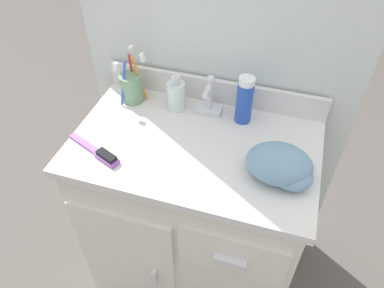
{
  "coord_description": "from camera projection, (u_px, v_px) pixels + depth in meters",
  "views": [
    {
      "loc": [
        0.25,
        -0.82,
        1.62
      ],
      "look_at": [
        0.0,
        -0.02,
        0.83
      ],
      "focal_mm": 35.0,
      "sensor_mm": 36.0,
      "label": 1
    }
  ],
  "objects": [
    {
      "name": "ground_plane",
      "position": [
        194.0,
        270.0,
        1.74
      ],
      "size": [
        6.0,
        6.0,
        0.0
      ],
      "primitive_type": "plane",
      "color": "#4C4742"
    },
    {
      "name": "wall_back",
      "position": [
        222.0,
        17.0,
        1.18
      ],
      "size": [
        0.96,
        0.08,
        2.2
      ],
      "primitive_type": "cube",
      "color": "silver",
      "rests_on": "ground_plane"
    },
    {
      "name": "vanity",
      "position": [
        193.0,
        216.0,
        1.44
      ],
      "size": [
        0.78,
        0.5,
        0.81
      ],
      "color": "silver",
      "rests_on": "ground_plane"
    },
    {
      "name": "backsplash",
      "position": [
        214.0,
        90.0,
        1.31
      ],
      "size": [
        0.78,
        0.02,
        0.09
      ],
      "color": "silver",
      "rests_on": "vanity"
    },
    {
      "name": "sink_faucet",
      "position": [
        209.0,
        100.0,
        1.26
      ],
      "size": [
        0.09,
        0.09,
        0.14
      ],
      "color": "silver",
      "rests_on": "vanity"
    },
    {
      "name": "toothbrush_cup",
      "position": [
        132.0,
        87.0,
        1.31
      ],
      "size": [
        0.09,
        0.11,
        0.19
      ],
      "color": "gray",
      "rests_on": "vanity"
    },
    {
      "name": "soap_dispenser",
      "position": [
        176.0,
        95.0,
        1.27
      ],
      "size": [
        0.06,
        0.07,
        0.13
      ],
      "color": "silver",
      "rests_on": "vanity"
    },
    {
      "name": "shaving_cream_can",
      "position": [
        245.0,
        100.0,
        1.2
      ],
      "size": [
        0.05,
        0.05,
        0.17
      ],
      "color": "#234CB2",
      "rests_on": "vanity"
    },
    {
      "name": "hairbrush",
      "position": [
        100.0,
        153.0,
        1.13
      ],
      "size": [
        0.2,
        0.1,
        0.03
      ],
      "rotation": [
        0.0,
        0.0,
        -0.38
      ],
      "color": "purple",
      "rests_on": "vanity"
    },
    {
      "name": "hand_towel",
      "position": [
        282.0,
        166.0,
        1.05
      ],
      "size": [
        0.19,
        0.15,
        0.09
      ],
      "color": "#6B8EA8",
      "rests_on": "vanity"
    }
  ]
}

